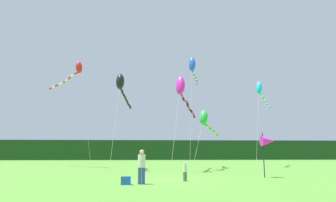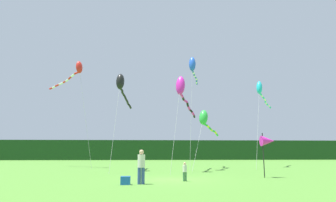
{
  "view_description": "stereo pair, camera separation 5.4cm",
  "coord_description": "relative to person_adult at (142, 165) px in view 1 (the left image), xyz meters",
  "views": [
    {
      "loc": [
        -1.5,
        -17.95,
        1.64
      ],
      "look_at": [
        0.0,
        6.0,
        5.85
      ],
      "focal_mm": 31.17,
      "sensor_mm": 36.0,
      "label": 1
    },
    {
      "loc": [
        -1.45,
        -17.96,
        1.64
      ],
      "look_at": [
        0.0,
        6.0,
        5.85
      ],
      "focal_mm": 31.17,
      "sensor_mm": 36.0,
      "label": 2
    }
  ],
  "objects": [
    {
      "name": "ground_plane",
      "position": [
        1.9,
        2.35,
        -0.98
      ],
      "size": [
        120.0,
        120.0,
        0.0
      ],
      "primitive_type": "plane",
      "color": "#4C842D"
    },
    {
      "name": "distant_treeline",
      "position": [
        1.9,
        47.35,
        1.07
      ],
      "size": [
        108.0,
        2.26,
        4.11
      ],
      "primitive_type": "cube",
      "color": "#193D19",
      "rests_on": "ground"
    },
    {
      "name": "person_adult",
      "position": [
        0.0,
        0.0,
        0.0
      ],
      "size": [
        0.39,
        0.39,
        1.76
      ],
      "color": "#334C8C",
      "rests_on": "ground"
    },
    {
      "name": "person_child",
      "position": [
        2.44,
        1.43,
        -0.39
      ],
      "size": [
        0.23,
        0.23,
        1.06
      ],
      "color": "#3F724C",
      "rests_on": "ground"
    },
    {
      "name": "cooler_box",
      "position": [
        -0.79,
        -0.16,
        -0.78
      ],
      "size": [
        0.49,
        0.36,
        0.42
      ],
      "primitive_type": "cube",
      "color": "#1959B2",
      "rests_on": "ground"
    },
    {
      "name": "banner_flag_pole",
      "position": [
        8.25,
        3.49,
        1.36
      ],
      "size": [
        0.9,
        0.7,
        2.89
      ],
      "color": "black",
      "rests_on": "ground"
    },
    {
      "name": "kite_black",
      "position": [
        -2.3,
        10.9,
        6.83
      ],
      "size": [
        1.22,
        8.08,
        8.86
      ],
      "color": "#B2B2B2",
      "rests_on": "ground"
    },
    {
      "name": "kite_cyan",
      "position": [
        13.2,
        16.79,
        7.68
      ],
      "size": [
        5.5,
        8.68,
        9.82
      ],
      "color": "#B2B2B2",
      "rests_on": "ground"
    },
    {
      "name": "kite_green",
      "position": [
        5.6,
        11.69,
        3.72
      ],
      "size": [
        3.82,
        6.59,
        5.71
      ],
      "color": "#B2B2B2",
      "rests_on": "ground"
    },
    {
      "name": "kite_blue",
      "position": [
        5.07,
        15.37,
        10.07
      ],
      "size": [
        2.13,
        7.52,
        12.14
      ],
      "color": "#B2B2B2",
      "rests_on": "ground"
    },
    {
      "name": "kite_red",
      "position": [
        -8.09,
        16.71,
        9.63
      ],
      "size": [
        6.52,
        5.29,
        11.69
      ],
      "color": "#B2B2B2",
      "rests_on": "ground"
    },
    {
      "name": "kite_magenta",
      "position": [
        3.23,
        9.57,
        6.1
      ],
      "size": [
        3.27,
        8.65,
        8.31
      ],
      "color": "#B2B2B2",
      "rests_on": "ground"
    }
  ]
}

